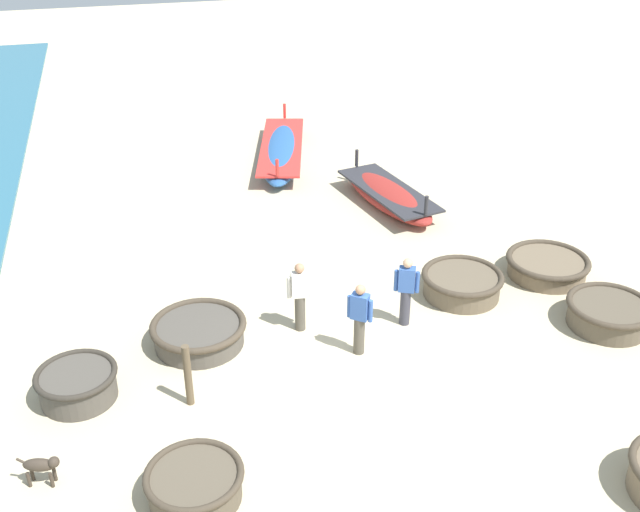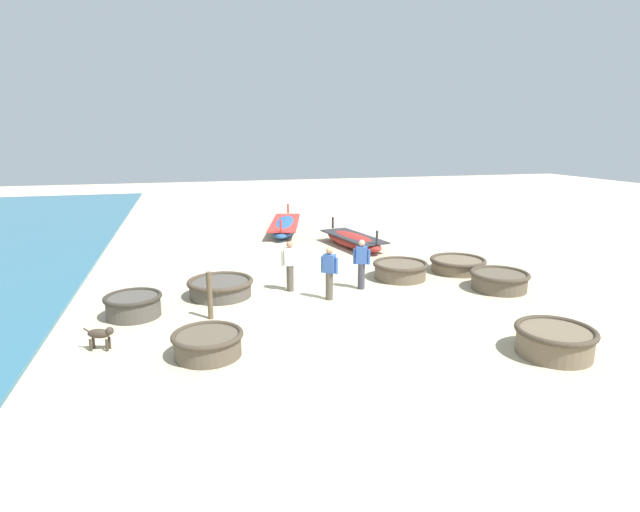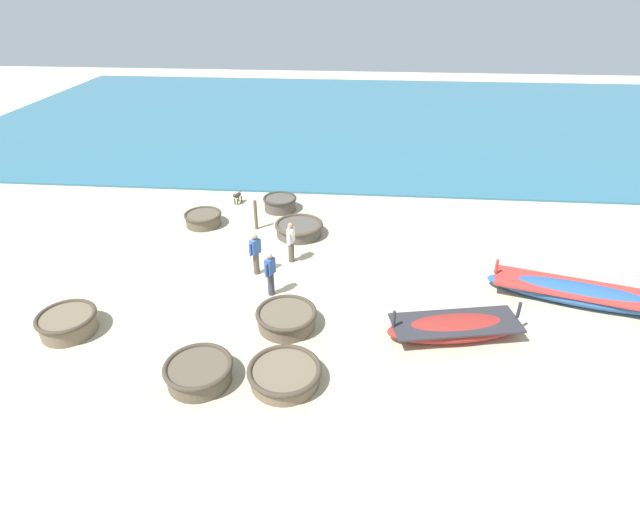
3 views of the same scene
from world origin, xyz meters
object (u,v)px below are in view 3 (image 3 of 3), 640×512
object	(u,v)px
coracle_weathered	(280,203)
coracle_center	(299,228)
coracle_upturned	(285,374)
fisherman_standing_left	(270,273)
long_boat_red_hull	(455,327)
mooring_post_shoreline	(256,215)
long_boat_white_hull	(579,293)
fisherman_by_coracle	(255,253)
coracle_front_right	(203,218)
coracle_front_left	(286,318)
fisherman_crouching	(291,241)
dog	(237,196)
coracle_beside_post	(68,322)
coracle_tilted	(199,372)

from	to	relation	value
coracle_weathered	coracle_center	bearing A→B (deg)	25.85
coracle_upturned	fisherman_standing_left	distance (m)	4.14
coracle_weathered	long_boat_red_hull	xyz separation A→B (m)	(8.32, 6.46, -0.02)
long_boat_red_hull	mooring_post_shoreline	size ratio (longest dim) A/B	3.31
coracle_weathered	long_boat_white_hull	xyz separation A→B (m)	(6.20, 10.71, -0.02)
coracle_center	fisherman_by_coracle	world-z (taller)	fisherman_by_coracle
coracle_front_right	coracle_upturned	bearing A→B (deg)	28.26
coracle_front_left	fisherman_crouching	xyz separation A→B (m)	(-3.84, -0.37, 0.53)
coracle_front_right	long_boat_red_hull	xyz separation A→B (m)	(6.54, 9.43, 0.01)
coracle_weathered	dog	size ratio (longest dim) A/B	2.24
coracle_beside_post	mooring_post_shoreline	xyz separation A→B (m)	(-7.15, 4.21, 0.29)
fisherman_crouching	coracle_upturned	bearing A→B (deg)	6.13
long_boat_white_hull	dog	bearing A→B (deg)	-117.70
coracle_upturned	mooring_post_shoreline	world-z (taller)	mooring_post_shoreline
coracle_beside_post	fisherman_standing_left	world-z (taller)	fisherman_standing_left
coracle_front_right	long_boat_red_hull	bearing A→B (deg)	55.25
coracle_front_left	fisherman_standing_left	bearing A→B (deg)	-155.66
coracle_center	coracle_front_left	xyz separation A→B (m)	(5.95, 0.35, 0.02)
long_boat_red_hull	fisherman_crouching	world-z (taller)	fisherman_crouching
long_boat_red_hull	dog	xyz separation A→B (m)	(-8.83, -8.51, 0.07)
coracle_tilted	mooring_post_shoreline	bearing A→B (deg)	-178.40
coracle_tilted	dog	bearing A→B (deg)	-171.89
coracle_upturned	dog	size ratio (longest dim) A/B	2.92
coracle_front_right	long_boat_white_hull	world-z (taller)	long_boat_white_hull
coracle_front_right	long_boat_red_hull	world-z (taller)	long_boat_red_hull
fisherman_standing_left	fisherman_by_coracle	size ratio (longest dim) A/B	1.00
coracle_front_right	long_boat_red_hull	size ratio (longest dim) A/B	0.37
coracle_center	coracle_weathered	xyz separation A→B (m)	(-2.35, -1.14, 0.04)
long_boat_red_hull	coracle_front_right	bearing A→B (deg)	-124.75
coracle_beside_post	coracle_front_right	bearing A→B (deg)	165.29
coracle_beside_post	coracle_front_left	bearing A→B (deg)	97.22
fisherman_standing_left	fisherman_by_coracle	world-z (taller)	same
coracle_beside_post	long_boat_white_hull	distance (m)	15.88
coracle_upturned	mooring_post_shoreline	distance (m)	9.02
coracle_weathered	mooring_post_shoreline	bearing A→B (deg)	-19.35
mooring_post_shoreline	dog	bearing A→B (deg)	-151.07
long_boat_red_hull	fisherman_by_coracle	bearing A→B (deg)	-114.40
coracle_tilted	long_boat_white_hull	xyz separation A→B (m)	(-4.58, 11.15, -0.01)
fisherman_crouching	long_boat_red_hull	bearing A→B (deg)	54.13
coracle_front_left	fisherman_standing_left	distance (m)	1.89
long_boat_white_hull	fisherman_standing_left	world-z (taller)	fisherman_standing_left
coracle_front_left	fisherman_standing_left	xyz separation A→B (m)	(-1.65, -0.75, 0.53)
coracle_weathered	long_boat_red_hull	size ratio (longest dim) A/B	0.36
coracle_tilted	mooring_post_shoreline	world-z (taller)	mooring_post_shoreline
coracle_front_left	fisherman_by_coracle	bearing A→B (deg)	-152.91
coracle_weathered	dog	world-z (taller)	coracle_weathered
coracle_center	coracle_tilted	world-z (taller)	coracle_tilted
coracle_beside_post	long_boat_red_hull	xyz separation A→B (m)	(-0.79, 11.35, -0.04)
long_boat_white_hull	fisherman_crouching	world-z (taller)	fisherman_crouching
coracle_center	fisherman_standing_left	size ratio (longest dim) A/B	1.24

